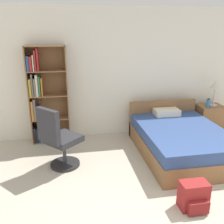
# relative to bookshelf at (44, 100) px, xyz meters

# --- Properties ---
(wall_back) EXTENTS (9.00, 0.06, 2.60)m
(wall_back) POSITION_rel_bookshelf_xyz_m (1.69, 0.19, 0.43)
(wall_back) COLOR silver
(wall_back) RESTS_ON ground_plane
(bookshelf) EXTENTS (0.74, 0.27, 1.88)m
(bookshelf) POSITION_rel_bookshelf_xyz_m (0.00, 0.00, 0.00)
(bookshelf) COLOR brown
(bookshelf) RESTS_ON ground_plane
(bed) EXTENTS (1.42, 1.97, 0.76)m
(bed) POSITION_rel_bookshelf_xyz_m (2.41, -0.95, -0.61)
(bed) COLOR brown
(bed) RESTS_ON ground_plane
(office_chair) EXTENTS (0.72, 0.72, 1.05)m
(office_chair) POSITION_rel_bookshelf_xyz_m (0.28, -1.10, -0.37)
(office_chair) COLOR #232326
(office_chair) RESTS_ON ground_plane
(nightstand) EXTENTS (0.53, 0.42, 0.61)m
(nightstand) POSITION_rel_bookshelf_xyz_m (3.46, -0.14, -0.56)
(nightstand) COLOR brown
(nightstand) RESTS_ON ground_plane
(table_lamp) EXTENTS (0.22, 0.22, 0.54)m
(table_lamp) POSITION_rel_bookshelf_xyz_m (3.50, -0.16, 0.16)
(table_lamp) COLOR #B2B2B7
(table_lamp) RESTS_ON nightstand
(water_bottle) EXTENTS (0.08, 0.08, 0.18)m
(water_bottle) POSITION_rel_bookshelf_xyz_m (3.34, -0.24, -0.17)
(water_bottle) COLOR teal
(water_bottle) RESTS_ON nightstand
(backpack_red) EXTENTS (0.35, 0.28, 0.36)m
(backpack_red) POSITION_rel_bookshelf_xyz_m (1.94, -2.40, -0.70)
(backpack_red) COLOR maroon
(backpack_red) RESTS_ON ground_plane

